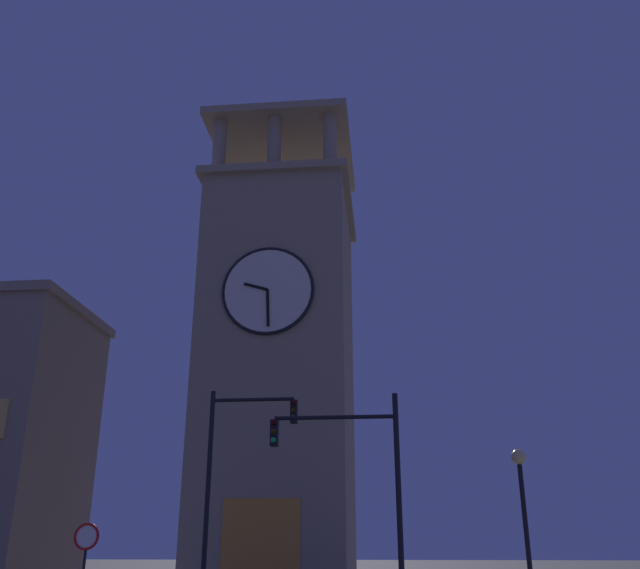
{
  "coord_description": "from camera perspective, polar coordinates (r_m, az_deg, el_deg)",
  "views": [
    {
      "loc": [
        -3.37,
        31.07,
        2.12
      ],
      "look_at": [
        -0.14,
        -2.47,
        15.01
      ],
      "focal_mm": 38.61,
      "sensor_mm": 36.0,
      "label": 1
    }
  ],
  "objects": [
    {
      "name": "street_lamp",
      "position": [
        21.39,
        16.48,
        -16.75
      ],
      "size": [
        0.44,
        0.44,
        4.8
      ],
      "color": "black",
      "rests_on": "ground_plane"
    },
    {
      "name": "clocktower",
      "position": [
        34.89,
        -3.29,
        -7.32
      ],
      "size": [
        7.52,
        9.17,
        25.81
      ],
      "color": "gray",
      "rests_on": "ground_plane"
    },
    {
      "name": "traffic_signal_mid",
      "position": [
        22.98,
        -7.19,
        -14.69
      ],
      "size": [
        2.92,
        0.41,
        6.99
      ],
      "color": "black",
      "rests_on": "ground_plane"
    },
    {
      "name": "traffic_signal_near",
      "position": [
        19.99,
        3.15,
        -15.3
      ],
      "size": [
        3.7,
        0.41,
        6.29
      ],
      "color": "black",
      "rests_on": "ground_plane"
    },
    {
      "name": "no_horn_sign",
      "position": [
        22.64,
        -18.85,
        -19.72
      ],
      "size": [
        0.78,
        0.14,
        2.8
      ],
      "color": "black",
      "rests_on": "ground_plane"
    }
  ]
}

